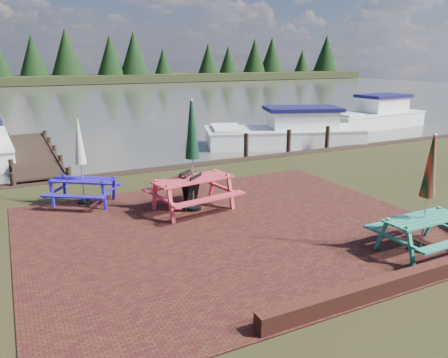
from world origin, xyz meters
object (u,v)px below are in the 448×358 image
chalkboard (191,190)px  picnic_table_blue (82,175)px  picnic_table_red (193,173)px  boat_near (287,133)px  boat_far (375,117)px  picnic_table_teal (425,212)px  jetty (32,153)px

chalkboard → picnic_table_blue: bearing=107.2°
picnic_table_red → chalkboard: picnic_table_red is taller
picnic_table_blue → boat_near: bearing=61.0°
picnic_table_red → chalkboard: (0.01, 0.18, -0.49)m
boat_far → picnic_table_teal: bearing=132.8°
picnic_table_red → picnic_table_blue: 2.95m
boat_near → boat_far: (7.73, 2.36, 0.03)m
chalkboard → boat_near: boat_near is taller
jetty → boat_near: (10.70, -1.93, 0.26)m
jetty → boat_far: (18.43, 0.42, 0.30)m
picnic_table_teal → jetty: (-6.31, 12.97, -0.70)m
picnic_table_blue → jetty: (-0.82, 6.98, -0.67)m
picnic_table_teal → boat_far: 18.07m
picnic_table_teal → picnic_table_blue: picnic_table_teal is taller
jetty → boat_near: boat_near is taller
picnic_table_blue → boat_near: (9.88, 5.04, -0.40)m
chalkboard → jetty: 9.11m
picnic_table_blue → boat_far: bearing=56.7°
picnic_table_blue → jetty: bearing=130.6°
chalkboard → boat_near: (7.48, 6.59, -0.10)m
picnic_table_red → boat_far: (15.23, 9.12, -0.55)m
picnic_table_teal → chalkboard: picnic_table_teal is taller
picnic_table_red → boat_near: bearing=33.2°
jetty → boat_far: boat_far is taller
picnic_table_red → boat_near: 10.11m
picnic_table_red → jetty: picnic_table_red is taller
picnic_table_teal → picnic_table_red: 5.28m
picnic_table_teal → boat_near: bearing=67.6°
picnic_table_teal → chalkboard: 5.43m
jetty → picnic_table_teal: bearing=-64.1°
picnic_table_red → picnic_table_blue: (-2.38, 1.72, -0.18)m
picnic_table_blue → boat_near: size_ratio=0.30×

